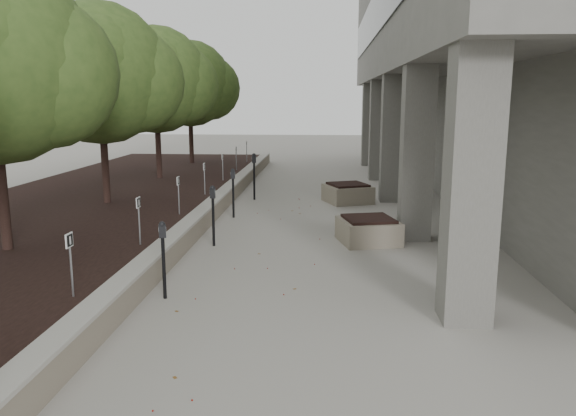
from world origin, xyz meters
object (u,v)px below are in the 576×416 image
(crabapple_tree_3, at_px, (101,104))
(parking_meter_4, at_px, (233,193))
(crabapple_tree_5, at_px, (190,102))
(planter_back, at_px, (348,193))
(parking_meter_3, at_px, (213,216))
(parking_meter_5, at_px, (254,177))
(crabapple_tree_4, at_px, (156,103))
(planter_front, at_px, (368,230))
(parking_meter_2, at_px, (164,260))

(crabapple_tree_3, xyz_separation_m, parking_meter_4, (3.56, 0.06, -2.43))
(crabapple_tree_5, xyz_separation_m, parking_meter_4, (3.56, -9.94, -2.43))
(crabapple_tree_5, height_order, planter_back, crabapple_tree_5)
(parking_meter_3, relative_size, parking_meter_5, 0.90)
(crabapple_tree_4, relative_size, planter_front, 4.32)
(parking_meter_3, distance_m, parking_meter_5, 5.93)
(parking_meter_4, distance_m, planter_front, 4.36)
(crabapple_tree_3, bearing_deg, parking_meter_2, -61.45)
(parking_meter_2, distance_m, planter_front, 5.38)
(crabapple_tree_3, relative_size, parking_meter_5, 3.56)
(crabapple_tree_3, distance_m, parking_meter_5, 5.33)
(parking_meter_2, distance_m, parking_meter_4, 6.48)
(crabapple_tree_4, distance_m, planter_back, 7.74)
(crabapple_tree_3, xyz_separation_m, parking_meter_2, (3.49, -6.42, -2.47))
(crabapple_tree_3, distance_m, parking_meter_3, 5.30)
(crabapple_tree_3, relative_size, parking_meter_3, 3.96)
(parking_meter_5, bearing_deg, crabapple_tree_3, -152.81)
(parking_meter_5, relative_size, planter_back, 1.17)
(parking_meter_3, bearing_deg, crabapple_tree_4, 112.37)
(parking_meter_4, bearing_deg, crabapple_tree_5, 100.90)
(planter_back, bearing_deg, crabapple_tree_4, 160.95)
(crabapple_tree_3, xyz_separation_m, planter_front, (7.11, -2.45, -2.83))
(crabapple_tree_5, relative_size, planter_front, 4.32)
(parking_meter_2, height_order, planter_back, parking_meter_2)
(crabapple_tree_3, height_order, parking_meter_4, crabapple_tree_3)
(crabapple_tree_4, xyz_separation_m, parking_meter_3, (3.62, -8.01, -2.43))
(crabapple_tree_4, bearing_deg, parking_meter_5, -28.81)
(crabapple_tree_5, height_order, parking_meter_4, crabapple_tree_5)
(parking_meter_4, relative_size, parking_meter_5, 0.90)
(crabapple_tree_3, relative_size, planter_back, 4.16)
(parking_meter_3, distance_m, parking_meter_4, 3.07)
(planter_front, bearing_deg, parking_meter_5, 121.80)
(planter_back, bearing_deg, crabapple_tree_3, -158.77)
(crabapple_tree_5, bearing_deg, planter_back, -47.18)
(parking_meter_4, bearing_deg, planter_back, 29.67)
(parking_meter_4, bearing_deg, crabapple_tree_4, 116.98)
(parking_meter_5, bearing_deg, planter_front, -68.73)
(crabapple_tree_3, xyz_separation_m, crabapple_tree_5, (0.00, 10.00, 0.00))
(parking_meter_3, relative_size, planter_front, 1.09)
(parking_meter_4, xyz_separation_m, planter_back, (3.25, 2.59, -0.38))
(planter_front, distance_m, planter_back, 5.11)
(parking_meter_2, bearing_deg, parking_meter_4, 67.69)
(parking_meter_3, relative_size, planter_back, 1.05)
(crabapple_tree_4, relative_size, crabapple_tree_5, 1.00)
(crabapple_tree_4, bearing_deg, parking_meter_2, -73.00)
(crabapple_tree_5, distance_m, parking_meter_4, 10.83)
(crabapple_tree_4, height_order, crabapple_tree_5, same)
(crabapple_tree_3, xyz_separation_m, parking_meter_3, (3.62, -3.01, -2.43))
(parking_meter_5, distance_m, planter_front, 6.34)
(crabapple_tree_3, relative_size, crabapple_tree_5, 1.00)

